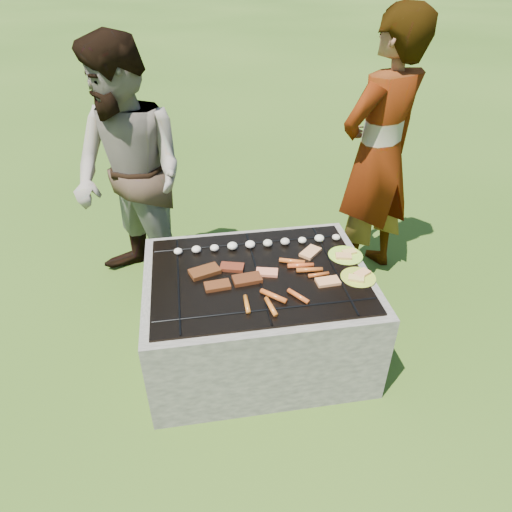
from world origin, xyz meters
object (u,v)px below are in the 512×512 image
Objects in this scene: plate_far at (345,256)px; cook at (378,156)px; plate_near at (358,277)px; bystander at (130,178)px; fire_pit at (257,317)px.

cook reaches higher than plate_far.
bystander is at bearing 143.66° from plate_near.
bystander reaches higher than plate_near.
plate_near is 0.12× the size of bystander.
cook is (0.98, 0.76, 0.67)m from fire_pit.
cook reaches higher than plate_near.
bystander is at bearing 131.42° from fire_pit.
cook reaches higher than bystander.
plate_near is 0.11× the size of cook.
cook is at bearing 45.73° from bystander.
plate_near is (0.00, -0.22, 0.00)m from plate_far.
cook reaches higher than fire_pit.
bystander is (-1.70, 0.06, -0.06)m from cook.
plate_far is 1.50m from bystander.
plate_far is 0.14× the size of cook.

